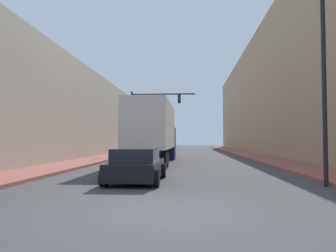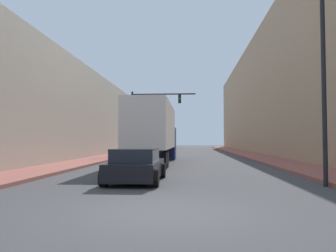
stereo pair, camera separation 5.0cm
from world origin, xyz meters
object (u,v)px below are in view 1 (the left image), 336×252
semi_truck (154,131)px  sedan_car (137,166)px  traffic_signal_gantry (149,110)px  street_lamp (324,59)px

semi_truck → sedan_car: 10.25m
semi_truck → traffic_signal_gantry: size_ratio=1.77×
sedan_car → semi_truck: bearing=92.5°
traffic_signal_gantry → street_lamp: (9.14, -21.87, -0.26)m
sedan_car → street_lamp: street_lamp is taller
semi_truck → street_lamp: 13.45m
semi_truck → street_lamp: size_ratio=1.67×
semi_truck → sedan_car: (0.44, -10.10, -1.63)m
street_lamp → sedan_car: bearing=172.4°
semi_truck → traffic_signal_gantry: traffic_signal_gantry is taller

